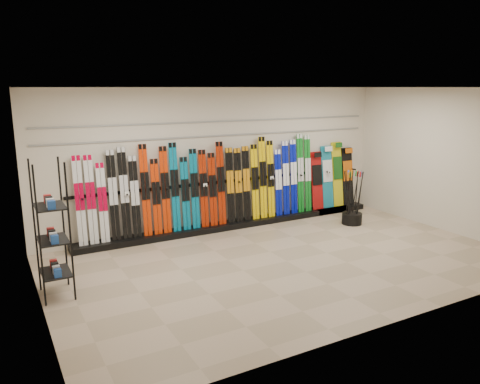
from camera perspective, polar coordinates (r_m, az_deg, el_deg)
floor at (r=8.38m, az=5.76°, el=-8.39°), size 8.00×8.00×0.00m
back_wall at (r=10.09m, az=-2.13°, el=4.09°), size 8.00×0.00×8.00m
left_wall at (r=6.61m, az=-23.88°, el=-1.58°), size 0.00×5.00×5.00m
right_wall at (r=10.74m, az=23.86°, el=3.54°), size 0.00×5.00×5.00m
ceiling at (r=7.82m, az=6.25°, el=12.58°), size 8.00×8.00×0.00m
ski_rack_base at (r=10.31m, az=-0.39°, el=-3.91°), size 8.00×0.40×0.12m
skis at (r=9.83m, az=-3.85°, el=0.64°), size 5.36×0.18×1.83m
snowboards at (r=11.68m, az=11.22°, el=1.82°), size 1.28×0.24×1.57m
accessory_rack at (r=7.25m, az=-21.95°, el=-4.28°), size 0.40×0.60×2.01m
pole_bin at (r=10.79m, az=13.48°, el=-3.16°), size 0.44×0.44×0.25m
ski_poles at (r=10.68m, az=13.58°, el=-0.64°), size 0.33×0.34×1.18m
slatwall_rail_0 at (r=10.01m, az=-2.10°, el=6.91°), size 7.60×0.02×0.03m
slatwall_rail_1 at (r=9.98m, az=-2.11°, el=8.62°), size 7.60×0.02×0.03m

